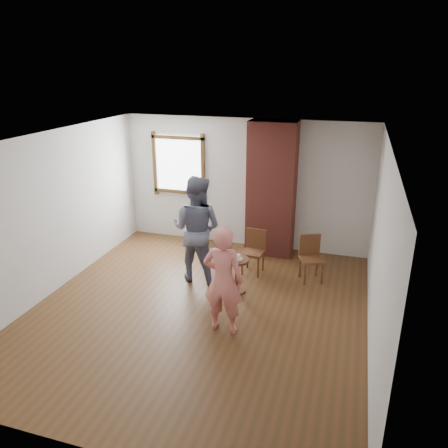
% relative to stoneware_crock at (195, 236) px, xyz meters
% --- Properties ---
extents(ground, '(5.50, 5.50, 0.00)m').
position_rel_stoneware_crock_xyz_m(ground, '(0.95, -2.40, -0.20)').
color(ground, brown).
rests_on(ground, ground).
extents(room_shell, '(5.04, 5.52, 2.62)m').
position_rel_stoneware_crock_xyz_m(room_shell, '(0.89, -1.79, 1.61)').
color(room_shell, silver).
rests_on(room_shell, ground).
extents(brick_chimney, '(0.90, 0.50, 2.60)m').
position_rel_stoneware_crock_xyz_m(brick_chimney, '(1.55, 0.10, 1.10)').
color(brick_chimney, '#953F35').
rests_on(brick_chimney, ground).
extents(stoneware_crock, '(0.38, 0.38, 0.40)m').
position_rel_stoneware_crock_xyz_m(stoneware_crock, '(0.00, 0.00, 0.00)').
color(stoneware_crock, tan).
rests_on(stoneware_crock, ground).
extents(dark_pot, '(0.19, 0.19, 0.17)m').
position_rel_stoneware_crock_xyz_m(dark_pot, '(0.72, -0.17, -0.11)').
color(dark_pot, black).
rests_on(dark_pot, ground).
extents(dining_chair_left, '(0.40, 0.40, 0.79)m').
position_rel_stoneware_crock_xyz_m(dining_chair_left, '(1.45, -0.84, 0.25)').
color(dining_chair_left, brown).
rests_on(dining_chair_left, ground).
extents(dining_chair_right, '(0.49, 0.49, 0.80)m').
position_rel_stoneware_crock_xyz_m(dining_chair_right, '(2.46, -0.84, 0.25)').
color(dining_chair_right, brown).
rests_on(dining_chair_right, ground).
extents(side_table, '(0.40, 0.40, 0.60)m').
position_rel_stoneware_crock_xyz_m(side_table, '(1.36, -1.68, 0.20)').
color(side_table, brown).
rests_on(side_table, ground).
extents(cake_plate, '(0.18, 0.18, 0.01)m').
position_rel_stoneware_crock_xyz_m(cake_plate, '(1.36, -1.68, 0.41)').
color(cake_plate, white).
rests_on(cake_plate, side_table).
extents(cake_slice, '(0.08, 0.07, 0.06)m').
position_rel_stoneware_crock_xyz_m(cake_slice, '(1.37, -1.68, 0.44)').
color(cake_slice, white).
rests_on(cake_slice, cake_plate).
extents(man, '(0.96, 0.77, 1.85)m').
position_rel_stoneware_crock_xyz_m(man, '(0.57, -1.40, 0.73)').
color(man, '#141837').
rests_on(man, ground).
extents(person_pink, '(0.57, 0.38, 1.56)m').
position_rel_stoneware_crock_xyz_m(person_pink, '(1.47, -2.78, 0.58)').
color(person_pink, '#F08078').
rests_on(person_pink, ground).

